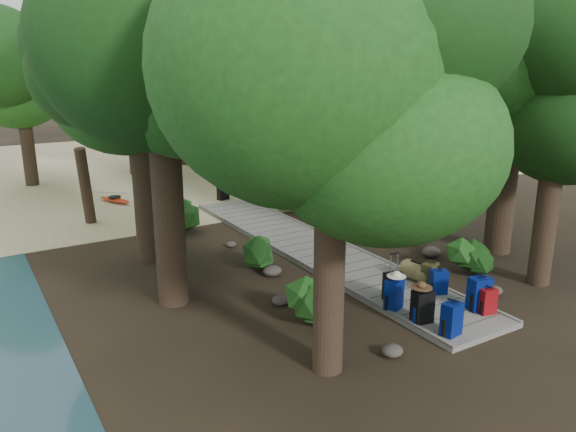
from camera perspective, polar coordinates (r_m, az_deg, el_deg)
ground at (r=14.99m, az=4.90°, el=-4.70°), size 120.00×120.00×0.00m
sand_beach at (r=29.02m, az=-14.05°, el=4.93°), size 40.00×22.00×0.02m
boardwalk at (r=15.74m, az=2.77°, el=-3.41°), size 2.00×12.00×0.12m
backpack_left_a at (r=11.25m, az=16.30°, el=-9.84°), size 0.42×0.33×0.72m
backpack_left_b at (r=11.61m, az=13.51°, el=-8.77°), size 0.44×0.34×0.74m
backpack_left_c at (r=12.08m, az=10.72°, el=-7.64°), size 0.47×0.40×0.73m
backpack_right_a at (r=12.40m, az=19.60°, el=-8.00°), size 0.37×0.29×0.60m
backpack_right_b at (r=12.48m, az=18.87°, el=-7.31°), size 0.49×0.39×0.79m
backpack_right_c at (r=13.08m, az=15.07°, el=-6.34°), size 0.43×0.37×0.61m
backpack_right_d at (r=13.49m, az=14.19°, el=-5.63°), size 0.46×0.39×0.59m
duffel_right_khaki at (r=13.76m, az=12.84°, el=-5.49°), size 0.50×0.68×0.42m
suitcase_on_boardwalk at (r=12.50m, az=10.60°, el=-7.05°), size 0.45×0.33×0.63m
lone_suitcase_on_sand at (r=21.47m, az=-6.62°, el=2.54°), size 0.47×0.32×0.67m
hat_brown at (r=11.44m, az=13.43°, el=-6.79°), size 0.43×0.43×0.13m
hat_white at (r=11.91m, az=10.97°, el=-5.75°), size 0.40×0.40×0.13m
kayak at (r=21.84m, az=-17.19°, el=1.70°), size 1.98×3.30×0.33m
sun_lounger at (r=24.56m, az=-4.00°, el=4.26°), size 0.85×2.06×0.65m
tree_right_a at (r=14.00m, az=25.69°, el=7.95°), size 4.43×4.43×7.38m
tree_right_b at (r=15.98m, az=22.19°, el=14.45°), size 5.79×5.79×10.34m
tree_right_c at (r=17.34m, az=12.47°, el=14.54°), size 5.73×5.73×9.92m
tree_right_d at (r=20.90m, az=10.90°, el=16.02°), size 5.91×5.91×10.83m
tree_right_e at (r=22.29m, az=1.86°, el=13.67°), size 4.90×4.90×8.83m
tree_right_f at (r=25.75m, az=3.62°, el=14.31°), size 5.14×5.14×9.18m
tree_left_a at (r=8.84m, az=4.47°, el=6.17°), size 4.51×4.51×7.51m
tree_left_b at (r=11.75m, az=-12.77°, el=12.89°), size 5.23×5.23×9.42m
tree_left_c at (r=14.72m, az=-14.98°, el=10.95°), size 4.74×4.74×8.24m
tree_back_a at (r=26.75m, az=-15.77°, el=12.92°), size 4.81×4.81×8.33m
tree_back_b at (r=28.85m, az=-10.85°, el=15.66°), size 5.95×5.95×10.62m
tree_back_c at (r=30.26m, az=-4.58°, el=13.47°), size 4.49×4.49×8.09m
tree_back_d at (r=25.79m, az=-25.48°, el=11.24°), size 4.63×4.63×7.72m
palm_right_a at (r=20.18m, az=3.24°, el=12.65°), size 4.86×4.86×8.28m
palm_right_b at (r=25.96m, az=-0.55°, el=12.60°), size 3.93×3.93×7.59m
palm_right_c at (r=26.24m, az=-7.16°, el=11.90°), size 4.42×4.42×7.03m
palm_left_a at (r=18.77m, az=-21.19°, el=10.39°), size 4.79×4.79×7.61m
rock_left_a at (r=10.62m, az=10.56°, el=-13.31°), size 0.40×0.36×0.22m
rock_left_b at (r=12.43m, az=-0.73°, el=-8.53°), size 0.41×0.37×0.22m
rock_left_c at (r=14.00m, az=-1.60°, el=-5.58°), size 0.47×0.43×0.26m
rock_left_d at (r=16.16m, az=-5.81°, el=-2.88°), size 0.30×0.27×0.16m
rock_right_a at (r=13.74m, az=20.23°, el=-7.13°), size 0.39×0.35×0.21m
rock_right_b at (r=15.77m, az=14.35°, el=-3.54°), size 0.53×0.48×0.29m
rock_right_c at (r=17.32m, az=6.01°, el=-1.59°), size 0.30×0.27×0.17m
rock_right_d at (r=19.56m, az=4.84°, el=0.73°), size 0.62×0.56×0.34m
shrub_left_a at (r=11.50m, az=2.27°, el=-8.74°), size 1.01×1.01×0.91m
shrub_left_b at (r=14.38m, az=-3.56°, el=-3.70°), size 0.98×0.98×0.88m
shrub_left_c at (r=17.84m, az=-11.07°, el=0.43°), size 1.33×1.33×1.20m
shrub_right_a at (r=14.58m, az=18.20°, el=-4.07°), size 1.06×1.06×0.95m
shrub_right_b at (r=17.87m, az=7.43°, el=0.34°), size 1.14×1.14×1.02m
shrub_right_c at (r=20.06m, az=-0.34°, el=1.91°), size 0.94×0.94×0.85m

